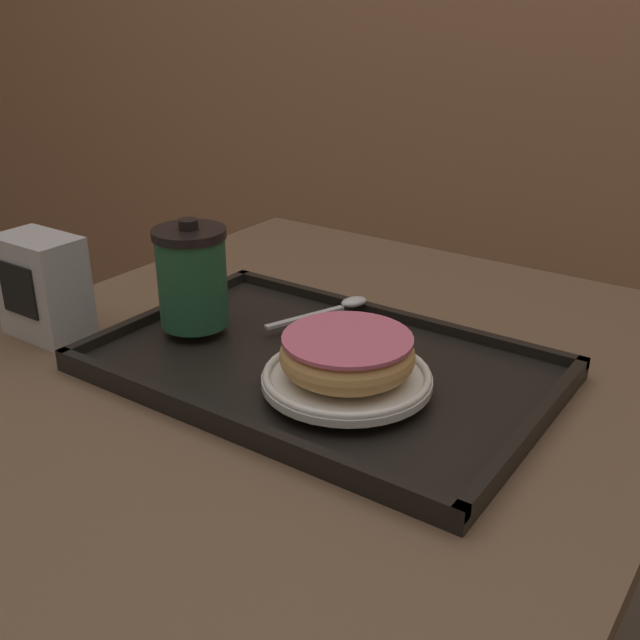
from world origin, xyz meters
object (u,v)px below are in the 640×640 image
Objects in this scene: donut_chocolate_glazed at (347,354)px; spoon at (340,306)px; coffee_cup_front at (192,277)px; napkin_dispenser at (43,286)px.

spoon is at bearing 125.33° from donut_chocolate_glazed.
coffee_cup_front reaches higher than donut_chocolate_glazed.
donut_chocolate_glazed is at bearing -5.49° from coffee_cup_front.
donut_chocolate_glazed is 1.09× the size of napkin_dispenser.
napkin_dispenser is at bearing 149.26° from spoon.
coffee_cup_front is 0.91× the size of spoon.
coffee_cup_front is at bearing 27.54° from napkin_dispenser.
donut_chocolate_glazed is 0.97× the size of spoon.
spoon is at bearing 48.41° from coffee_cup_front.
coffee_cup_front is 1.03× the size of napkin_dispenser.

